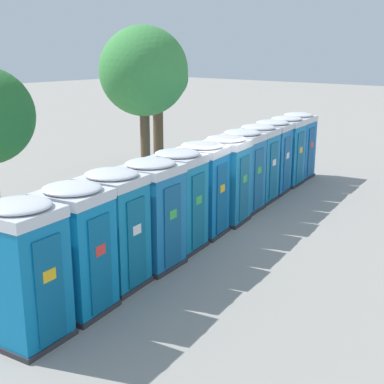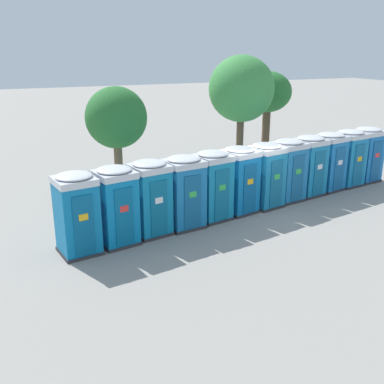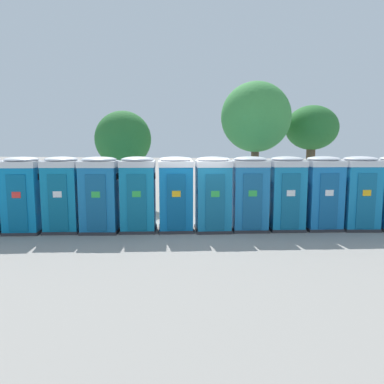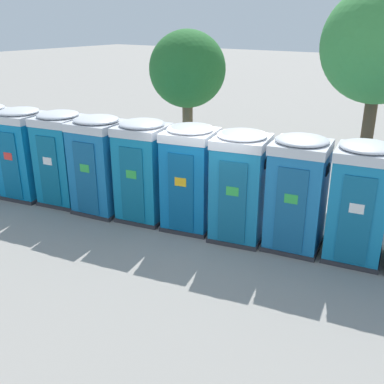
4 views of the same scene
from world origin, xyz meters
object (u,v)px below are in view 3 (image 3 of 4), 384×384
Objects in this scene: portapotty_2 at (63,194)px; street_tree_2 at (312,129)px; portapotty_3 at (100,194)px; portapotty_9 at (322,193)px; portapotty_10 at (359,193)px; portapotty_6 at (213,194)px; portapotty_4 at (138,194)px; street_tree_0 at (123,140)px; portapotty_1 at (24,194)px; portapotty_5 at (176,193)px; street_tree_1 at (256,118)px; portapotty_7 at (250,193)px; portapotty_8 at (286,193)px.

portapotty_2 is 0.53× the size of street_tree_2.
portapotty_3 is 1.00× the size of portapotty_9.
portapotty_2 is 1.00× the size of portapotty_10.
portapotty_6 is at bearing 9.32° from portapotty_2.
portapotty_4 is at bearing -171.13° from portapotty_6.
portapotty_3 is 0.57× the size of street_tree_0.
street_tree_2 is (10.52, 7.92, 2.36)m from portapotty_1.
portapotty_10 is 0.53× the size of street_tree_2.
portapotty_6 and portapotty_10 have the same top height.
portapotty_4 is (1.24, 0.30, 0.00)m from portapotty_3.
street_tree_1 is (2.75, 4.92, 2.83)m from portapotty_5.
portapotty_9 is (3.73, 0.80, -0.00)m from portapotty_6.
portapotty_2 and portapotty_4 have the same top height.
portapotty_7 is (6.25, 1.13, -0.00)m from portapotty_2.
portapotty_1 is 5.08m from portapotty_5.
portapotty_10 is (7.50, 1.37, -0.00)m from portapotty_4.
street_tree_1 is at bearing 60.80° from portapotty_5.
portapotty_4 is at bearing -169.15° from portapotty_9.
portapotty_1 is at bearing -169.68° from portapotty_6.
portapotty_4 is at bearing 9.78° from portapotty_2.
portapotty_7 is 7.53m from street_tree_2.
portapotty_7 is (2.50, 0.47, -0.00)m from portapotty_5.
portapotty_9 is at bearing -24.27° from street_tree_0.
portapotty_2 is 6.35m from portapotty_7.
portapotty_7 is 5.28m from street_tree_1.
portapotty_10 is 0.44× the size of street_tree_1.
portapotty_4 is 10.15m from street_tree_2.
portapotty_4 is 1.00× the size of portapotty_5.
portapotty_8 is 0.44× the size of street_tree_1.
portapotty_5 is at bearing -169.43° from portapotty_7.
portapotty_7 is at bearing 10.94° from portapotty_1.
portapotty_4 is at bearing -169.61° from portapotty_10.
street_tree_1 is (0.25, 4.46, 2.83)m from portapotty_7.
portapotty_4 and portapotty_7 have the same top height.
street_tree_1 reaches higher than portapotty_9.
portapotty_5 is 0.53× the size of street_tree_2.
street_tree_2 is at bearing 73.94° from portapotty_8.
portapotty_4 is at bearing -133.38° from street_tree_2.
portapotty_9 is 6.45m from street_tree_2.
portapotty_6 is at bearing -167.82° from portapotty_9.
street_tree_0 reaches higher than portapotty_5.
portapotty_8 and portapotty_10 have the same top height.
street_tree_2 is at bearing 46.62° from portapotty_4.
portapotty_7 is 3.81m from portapotty_10.
portapotty_5 is (2.49, 0.53, 0.00)m from portapotty_3.
street_tree_0 reaches higher than portapotty_8.
portapotty_5 is at bearing 10.08° from portapotty_2.
street_tree_0 is (-7.16, 4.03, 1.85)m from portapotty_8.
portapotty_9 is (4.99, 0.96, -0.00)m from portapotty_5.
street_tree_1 reaches higher than portapotty_10.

